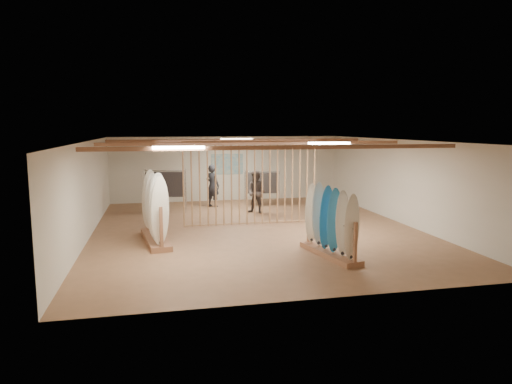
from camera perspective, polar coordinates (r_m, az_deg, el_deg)
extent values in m
plane|color=#986A49|center=(14.47, 0.00, -4.71)|extent=(12.00, 12.00, 0.00)
plane|color=gray|center=(14.12, 0.00, 6.44)|extent=(12.00, 12.00, 0.00)
plane|color=silver|center=(20.10, -3.63, 2.93)|extent=(12.00, 0.00, 12.00)
plane|color=silver|center=(8.54, 8.58, -4.24)|extent=(12.00, 0.00, 12.00)
plane|color=silver|center=(14.05, -20.35, 0.20)|extent=(0.00, 12.00, 12.00)
plane|color=silver|center=(16.04, 17.74, 1.24)|extent=(0.00, 12.00, 12.00)
cube|color=#9C6647|center=(14.12, 0.00, 6.12)|extent=(9.50, 6.12, 0.10)
cube|color=white|center=(14.12, 0.00, 6.20)|extent=(1.20, 0.35, 0.06)
cylinder|color=#AF7F55|center=(14.72, -9.06, 0.94)|extent=(0.05, 0.05, 2.78)
cylinder|color=#AF7F55|center=(14.74, -8.06, 0.97)|extent=(0.05, 0.05, 2.78)
cylinder|color=#AF7F55|center=(14.76, -7.06, 1.00)|extent=(0.05, 0.05, 2.78)
cylinder|color=#AF7F55|center=(14.79, -6.06, 1.03)|extent=(0.05, 0.05, 2.78)
cylinder|color=#AF7F55|center=(14.82, -5.06, 1.06)|extent=(0.05, 0.05, 2.78)
cylinder|color=#AF7F55|center=(14.85, -4.07, 1.09)|extent=(0.05, 0.05, 2.78)
cylinder|color=#AF7F55|center=(14.89, -3.09, 1.11)|extent=(0.05, 0.05, 2.78)
cylinder|color=#AF7F55|center=(14.93, -2.11, 1.14)|extent=(0.05, 0.05, 2.78)
cylinder|color=#AF7F55|center=(14.98, -1.13, 1.17)|extent=(0.05, 0.05, 2.78)
cylinder|color=#AF7F55|center=(15.03, -0.16, 1.19)|extent=(0.05, 0.05, 2.78)
cylinder|color=#AF7F55|center=(15.09, 0.80, 1.22)|extent=(0.05, 0.05, 2.78)
cylinder|color=#AF7F55|center=(15.15, 1.75, 1.24)|extent=(0.05, 0.05, 2.78)
cylinder|color=#AF7F55|center=(15.21, 2.70, 1.26)|extent=(0.05, 0.05, 2.78)
cylinder|color=#AF7F55|center=(15.28, 3.64, 1.29)|extent=(0.05, 0.05, 2.78)
cylinder|color=#AF7F55|center=(15.35, 4.57, 1.31)|extent=(0.05, 0.05, 2.78)
cylinder|color=#AF7F55|center=(15.43, 5.49, 1.33)|extent=(0.05, 0.05, 2.78)
cylinder|color=#AF7F55|center=(15.51, 6.40, 1.35)|extent=(0.05, 0.05, 2.78)
cylinder|color=#AF7F55|center=(15.59, 7.30, 1.38)|extent=(0.05, 0.05, 2.78)
cube|color=teal|center=(20.06, -3.62, 3.49)|extent=(1.40, 0.03, 0.90)
cube|color=#9C6647|center=(13.25, -12.44, -5.78)|extent=(0.89, 2.54, 0.15)
cylinder|color=black|center=(13.06, -12.57, -1.82)|extent=(0.35, 2.42, 0.01)
ellipsoid|color=silver|center=(12.03, -11.92, -2.29)|extent=(0.49, 0.13, 1.86)
ellipsoid|color=white|center=(12.43, -12.19, -1.96)|extent=(0.49, 0.13, 1.86)
ellipsoid|color=white|center=(12.84, -12.45, -1.65)|extent=(0.49, 0.13, 1.86)
ellipsoid|color=white|center=(13.25, -12.70, -1.36)|extent=(0.49, 0.13, 1.86)
ellipsoid|color=silver|center=(13.66, -12.93, -1.08)|extent=(0.49, 0.13, 1.86)
ellipsoid|color=silver|center=(14.07, -13.14, -0.82)|extent=(0.49, 0.13, 1.86)
cube|color=#9C6647|center=(11.72, 9.19, -7.57)|extent=(0.92, 2.26, 0.13)
cylinder|color=black|center=(11.52, 9.28, -3.62)|extent=(0.44, 2.12, 0.01)
ellipsoid|color=silver|center=(10.78, 11.90, -4.15)|extent=(0.43, 0.14, 1.65)
ellipsoid|color=white|center=(11.07, 10.81, -3.80)|extent=(0.43, 0.14, 1.65)
ellipsoid|color=#2D8CD1|center=(11.36, 9.79, -3.46)|extent=(0.43, 0.14, 1.65)
ellipsoid|color=#2D8CD1|center=(11.66, 8.81, -3.14)|extent=(0.43, 0.14, 1.65)
ellipsoid|color=white|center=(11.96, 7.88, -2.84)|extent=(0.43, 0.14, 1.65)
ellipsoid|color=silver|center=(12.26, 7.00, -2.55)|extent=(0.43, 0.14, 1.65)
cylinder|color=silver|center=(17.54, -11.34, 2.64)|extent=(1.52, 0.22, 0.03)
cube|color=black|center=(17.59, -11.30, 0.95)|extent=(1.46, 0.55, 0.93)
cylinder|color=silver|center=(17.62, -11.27, 0.16)|extent=(0.03, 0.03, 1.64)
cylinder|color=silver|center=(18.61, 0.75, 2.57)|extent=(1.36, 0.13, 0.03)
cube|color=black|center=(18.66, 0.74, 1.16)|extent=(1.29, 0.43, 0.83)
cylinder|color=silver|center=(18.69, 0.74, 0.49)|extent=(0.03, 0.03, 1.46)
imported|color=#222329|center=(18.53, -5.46, 1.15)|extent=(0.85, 0.84, 1.95)
imported|color=#3F3531|center=(17.00, 0.06, 0.31)|extent=(1.10, 1.07, 1.80)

